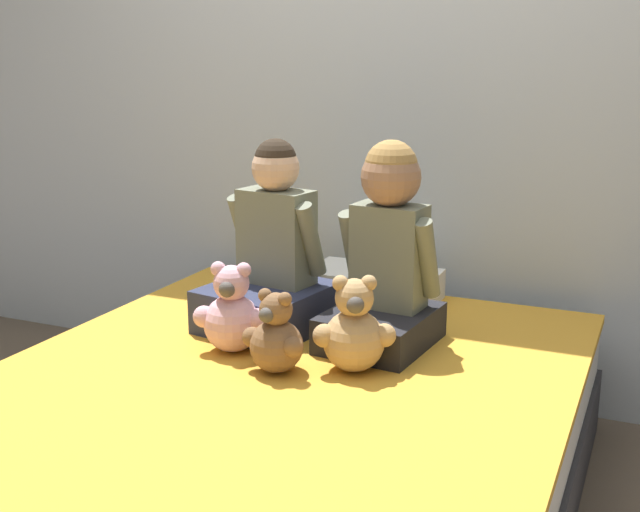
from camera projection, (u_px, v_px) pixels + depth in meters
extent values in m
plane|color=brown|center=(283.00, 509.00, 2.40)|extent=(14.00, 14.00, 0.00)
cube|color=silver|center=(404.00, 74.00, 3.04)|extent=(8.00, 0.06, 2.50)
cube|color=#2D2D33|center=(283.00, 474.00, 2.37)|extent=(1.62, 1.86, 0.23)
cube|color=silver|center=(282.00, 410.00, 2.32)|extent=(1.59, 1.82, 0.18)
cube|color=gold|center=(281.00, 377.00, 2.30)|extent=(1.61, 1.84, 0.03)
cube|color=#282D47|center=(267.00, 307.00, 2.65)|extent=(0.42, 0.43, 0.14)
cube|color=slate|center=(276.00, 237.00, 2.64)|extent=(0.26, 0.17, 0.31)
sphere|color=#DBAD89|center=(276.00, 168.00, 2.58)|extent=(0.16, 0.16, 0.16)
sphere|color=#2D2319|center=(275.00, 160.00, 2.58)|extent=(0.14, 0.14, 0.14)
cylinder|color=slate|center=(244.00, 230.00, 2.71)|extent=(0.08, 0.15, 0.25)
cylinder|color=slate|center=(311.00, 240.00, 2.56)|extent=(0.08, 0.15, 0.25)
cube|color=black|center=(380.00, 328.00, 2.50)|extent=(0.33, 0.40, 0.11)
cube|color=slate|center=(389.00, 256.00, 2.49)|extent=(0.23, 0.15, 0.33)
sphere|color=#9E7051|center=(391.00, 177.00, 2.43)|extent=(0.19, 0.19, 0.19)
sphere|color=#A37A42|center=(391.00, 166.00, 2.42)|extent=(0.16, 0.16, 0.16)
cylinder|color=slate|center=(353.00, 249.00, 2.55)|extent=(0.07, 0.15, 0.26)
cylinder|color=slate|center=(427.00, 259.00, 2.43)|extent=(0.07, 0.15, 0.26)
sphere|color=#DBA3B2|center=(232.00, 323.00, 2.44)|extent=(0.18, 0.18, 0.18)
sphere|color=#DBA3B2|center=(231.00, 283.00, 2.41)|extent=(0.11, 0.11, 0.11)
sphere|color=#4C4742|center=(227.00, 289.00, 2.37)|extent=(0.05, 0.05, 0.05)
sphere|color=#DBA3B2|center=(218.00, 269.00, 2.41)|extent=(0.05, 0.05, 0.05)
sphere|color=#DBA3B2|center=(244.00, 270.00, 2.39)|extent=(0.05, 0.05, 0.05)
sphere|color=#DBA3B2|center=(204.00, 317.00, 2.43)|extent=(0.07, 0.07, 0.07)
sphere|color=#DBA3B2|center=(258.00, 320.00, 2.41)|extent=(0.07, 0.07, 0.07)
sphere|color=tan|center=(354.00, 341.00, 2.29)|extent=(0.18, 0.18, 0.18)
sphere|color=tan|center=(354.00, 298.00, 2.26)|extent=(0.11, 0.11, 0.11)
sphere|color=#4C4742|center=(355.00, 305.00, 2.21)|extent=(0.05, 0.05, 0.05)
sphere|color=tan|center=(340.00, 283.00, 2.25)|extent=(0.05, 0.05, 0.05)
sphere|color=tan|center=(369.00, 283.00, 2.25)|extent=(0.05, 0.05, 0.05)
sphere|color=tan|center=(324.00, 336.00, 2.26)|extent=(0.07, 0.07, 0.07)
sphere|color=tan|center=(384.00, 335.00, 2.27)|extent=(0.07, 0.07, 0.07)
sphere|color=brown|center=(276.00, 347.00, 2.28)|extent=(0.15, 0.15, 0.15)
sphere|color=brown|center=(275.00, 310.00, 2.25)|extent=(0.10, 0.10, 0.10)
sphere|color=#4C4742|center=(266.00, 315.00, 2.22)|extent=(0.04, 0.04, 0.04)
sphere|color=brown|center=(265.00, 295.00, 2.26)|extent=(0.04, 0.04, 0.04)
sphere|color=brown|center=(285.00, 299.00, 2.22)|extent=(0.04, 0.04, 0.04)
sphere|color=brown|center=(252.00, 337.00, 2.30)|extent=(0.06, 0.06, 0.06)
sphere|color=brown|center=(293.00, 347.00, 2.22)|extent=(0.06, 0.06, 0.06)
cube|color=white|center=(374.00, 285.00, 2.96)|extent=(0.47, 0.26, 0.11)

